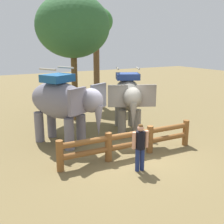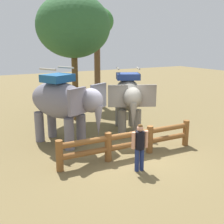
# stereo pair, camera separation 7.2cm
# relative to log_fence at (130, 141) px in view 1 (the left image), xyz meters

# --- Properties ---
(ground_plane) EXTENTS (60.00, 60.00, 0.00)m
(ground_plane) POSITION_rel_log_fence_xyz_m (0.00, -0.09, -0.60)
(ground_plane) COLOR brown
(log_fence) EXTENTS (5.48, 0.49, 1.05)m
(log_fence) POSITION_rel_log_fence_xyz_m (0.00, 0.00, 0.00)
(log_fence) COLOR brown
(log_fence) RESTS_ON ground
(elephant_near_left) EXTENTS (2.85, 3.69, 3.14)m
(elephant_near_left) POSITION_rel_log_fence_xyz_m (-1.64, 2.43, 1.16)
(elephant_near_left) COLOR slate
(elephant_near_left) RESTS_ON ground
(elephant_center) EXTENTS (2.70, 3.52, 2.99)m
(elephant_center) POSITION_rel_log_fence_xyz_m (1.49, 2.48, 1.07)
(elephant_center) COLOR slate
(elephant_center) RESTS_ON ground
(tourist_woman_in_black) EXTENTS (0.56, 0.36, 1.59)m
(tourist_woman_in_black) POSITION_rel_log_fence_xyz_m (-0.35, -1.13, 0.32)
(tourist_woman_in_black) COLOR navy
(tourist_woman_in_black) RESTS_ON ground
(tree_far_left) EXTENTS (2.14, 2.14, 6.31)m
(tree_far_left) POSITION_rel_log_fence_xyz_m (2.87, 8.49, 4.54)
(tree_far_left) COLOR brown
(tree_far_left) RESTS_ON ground
(tree_back_center) EXTENTS (3.77, 3.77, 6.51)m
(tree_back_center) POSITION_rel_log_fence_xyz_m (0.21, 5.74, 4.27)
(tree_back_center) COLOR brown
(tree_back_center) RESTS_ON ground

